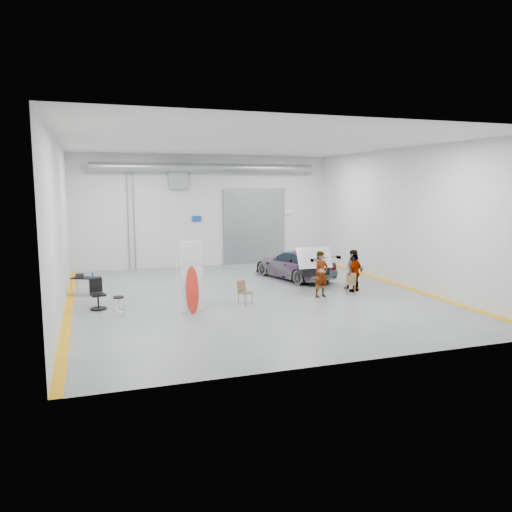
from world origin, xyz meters
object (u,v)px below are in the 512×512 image
object	(u,v)px
person_a	(321,274)
work_table	(84,278)
sedan_car	(295,264)
person_b	(354,270)
person_c	(355,273)
folding_chair_far	(350,288)
shop_stool	(119,307)
surfboard_display	(191,283)
office_chair	(98,296)
folding_chair_near	(245,297)

from	to	relation	value
person_a	work_table	bearing A→B (deg)	141.80
sedan_car	person_b	bearing A→B (deg)	98.26
sedan_car	person_c	distance (m)	3.74
sedan_car	folding_chair_far	bearing A→B (deg)	86.70
person_a	shop_stool	world-z (taller)	person_a
sedan_car	shop_stool	bearing A→B (deg)	14.15
sedan_car	person_a	distance (m)	4.03
sedan_car	folding_chair_far	world-z (taller)	sedan_car
surfboard_display	office_chair	xyz separation A→B (m)	(-3.04, 1.72, -0.62)
shop_stool	folding_chair_near	bearing A→B (deg)	4.99
shop_stool	office_chair	bearing A→B (deg)	113.84
sedan_car	person_b	size ratio (longest dim) A/B	2.72
person_a	person_b	bearing A→B (deg)	5.78
person_c	surfboard_display	distance (m)	7.30
work_table	person_a	bearing A→B (deg)	-21.66
folding_chair_near	person_b	bearing A→B (deg)	-18.28
sedan_car	work_table	distance (m)	9.45
person_a	sedan_car	bearing A→B (deg)	65.56
person_a	folding_chair_near	bearing A→B (deg)	168.10
person_c	folding_chair_far	world-z (taller)	person_c
sedan_car	folding_chair_near	bearing A→B (deg)	33.33
folding_chair_far	work_table	size ratio (longest dim) A/B	0.70
person_a	office_chair	bearing A→B (deg)	158.18
person_a	work_table	xyz separation A→B (m)	(-8.89, 3.53, -0.23)
person_b	person_c	distance (m)	0.37
person_a	shop_stool	size ratio (longest dim) A/B	2.53
folding_chair_near	shop_stool	world-z (taller)	folding_chair_near
person_c	folding_chair_near	bearing A→B (deg)	-18.33
shop_stool	person_b	bearing A→B (deg)	8.50
surfboard_display	shop_stool	xyz separation A→B (m)	(-2.41, 0.28, -0.73)
person_b	shop_stool	size ratio (longest dim) A/B	2.37
surfboard_display	office_chair	size ratio (longest dim) A/B	2.49
folding_chair_near	work_table	bearing A→B (deg)	116.34
person_a	folding_chair_far	bearing A→B (deg)	-13.63
folding_chair_far	shop_stool	xyz separation A→B (m)	(-9.14, -0.73, 0.09)
person_c	surfboard_display	xyz separation A→B (m)	(-7.16, -1.40, 0.30)
surfboard_display	person_b	bearing A→B (deg)	7.08
surfboard_display	folding_chair_far	bearing A→B (deg)	2.26
folding_chair_far	sedan_car	bearing A→B (deg)	134.87
person_a	shop_stool	bearing A→B (deg)	168.30
folding_chair_far	work_table	xyz separation A→B (m)	(-10.25, 3.46, 0.42)
person_c	work_table	world-z (taller)	person_c
shop_stool	sedan_car	bearing A→B (deg)	29.14
surfboard_display	shop_stool	size ratio (longest dim) A/B	3.72
surfboard_display	folding_chair_near	world-z (taller)	surfboard_display
sedan_car	office_chair	size ratio (longest dim) A/B	4.31
person_a	folding_chair_near	world-z (taller)	person_a
person_b	folding_chair_near	bearing A→B (deg)	-128.61
person_c	office_chair	xyz separation A→B (m)	(-10.20, 0.32, -0.32)
folding_chair_near	folding_chair_far	bearing A→B (deg)	-25.70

